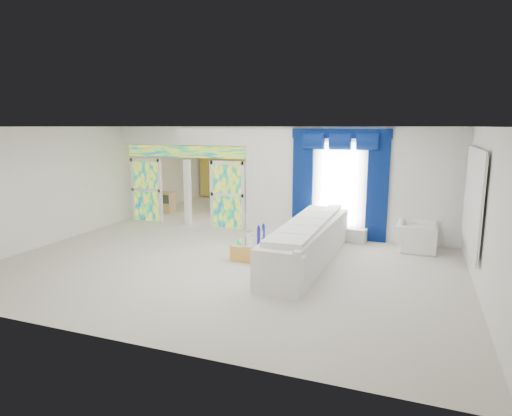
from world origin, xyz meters
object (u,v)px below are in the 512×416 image
at_px(white_sofa, 308,245).
at_px(coffee_table, 256,245).
at_px(console_table, 345,234).
at_px(grand_piano, 245,195).
at_px(armchair, 417,236).

height_order(white_sofa, coffee_table, white_sofa).
xyz_separation_m(console_table, grand_piano, (-4.30, 3.56, 0.28)).
bearing_deg(coffee_table, grand_piano, 114.29).
relative_size(armchair, grand_piano, 0.57).
relative_size(coffee_table, armchair, 1.60).
bearing_deg(white_sofa, coffee_table, 169.56).
xyz_separation_m(coffee_table, grand_piano, (-2.45, 5.43, 0.28)).
relative_size(white_sofa, armchair, 4.10).
height_order(white_sofa, armchair, white_sofa).
bearing_deg(grand_piano, white_sofa, -65.93).
xyz_separation_m(console_table, armchair, (1.78, -0.25, 0.16)).
distance_m(white_sofa, console_table, 2.24).
bearing_deg(white_sofa, console_table, 79.27).
bearing_deg(armchair, console_table, 83.46).
distance_m(console_table, armchair, 1.81).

